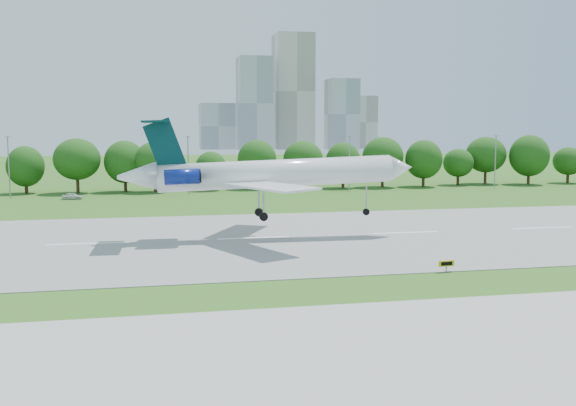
% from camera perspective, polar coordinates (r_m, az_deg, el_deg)
% --- Properties ---
extents(ground, '(600.00, 600.00, 0.00)m').
position_cam_1_polar(ground, '(55.05, -20.14, -8.00)').
color(ground, '#2C5A17').
rests_on(ground, ground).
extents(runway, '(400.00, 45.00, 0.08)m').
position_cam_1_polar(runway, '(79.33, -17.54, -3.51)').
color(runway, gray).
rests_on(runway, ground).
extents(taxiway, '(400.00, 23.00, 0.08)m').
position_cam_1_polar(taxiway, '(38.14, -24.16, -14.61)').
color(taxiway, '#ADADA8').
rests_on(taxiway, ground).
extents(tree_line, '(288.40, 8.40, 10.40)m').
position_cam_1_polar(tree_line, '(145.17, -15.00, 3.43)').
color(tree_line, '#382314').
rests_on(tree_line, ground).
extents(light_poles, '(175.90, 0.25, 12.19)m').
position_cam_1_polar(light_poles, '(135.37, -16.29, 3.24)').
color(light_poles, gray).
rests_on(light_poles, ground).
extents(skyline, '(127.00, 52.00, 80.00)m').
position_cam_1_polar(skyline, '(453.13, -0.03, 8.66)').
color(skyline, '#B2B2B7').
rests_on(skyline, ground).
extents(airliner, '(36.92, 26.96, 12.45)m').
position_cam_1_polar(airliner, '(79.04, -2.34, 2.69)').
color(airliner, white).
rests_on(airliner, ground).
extents(taxi_sign_right, '(1.60, 0.35, 1.12)m').
position_cam_1_polar(taxi_sign_right, '(62.78, 13.90, -5.26)').
color(taxi_sign_right, gray).
rests_on(taxi_sign_right, ground).
extents(service_vehicle_b, '(3.89, 1.83, 1.29)m').
position_cam_1_polar(service_vehicle_b, '(131.45, -18.62, 0.58)').
color(service_vehicle_b, silver).
rests_on(service_vehicle_b, ground).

